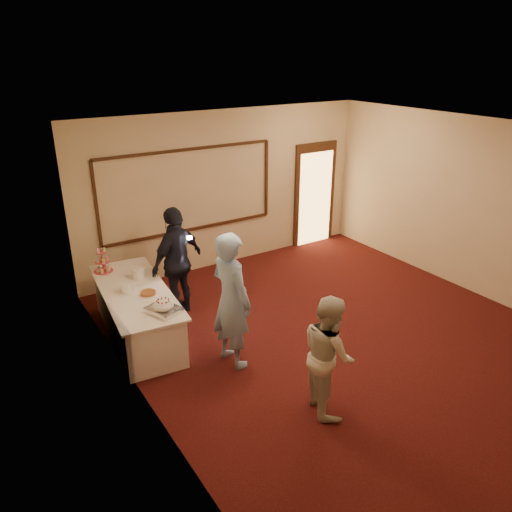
{
  "coord_description": "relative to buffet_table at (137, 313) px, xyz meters",
  "views": [
    {
      "loc": [
        -4.55,
        -4.67,
        4.03
      ],
      "look_at": [
        -0.86,
        1.11,
        1.15
      ],
      "focal_mm": 35.0,
      "sensor_mm": 36.0,
      "label": 1
    }
  ],
  "objects": [
    {
      "name": "tart",
      "position": [
        0.11,
        -0.25,
        0.41
      ],
      "size": [
        0.25,
        0.25,
        0.05
      ],
      "color": "white",
      "rests_on": "buffet_table"
    },
    {
      "name": "man",
      "position": [
        0.86,
        -1.32,
        0.56
      ],
      "size": [
        0.55,
        0.75,
        1.9
      ],
      "primitive_type": "imported",
      "rotation": [
        0.0,
        0.0,
        1.71
      ],
      "color": "#8DB5E6",
      "rests_on": "floor"
    },
    {
      "name": "camera_flash",
      "position": [
        1.01,
        0.21,
        0.92
      ],
      "size": [
        0.08,
        0.06,
        0.05
      ],
      "primitive_type": "cube",
      "rotation": [
        0.0,
        0.0,
        0.27
      ],
      "color": "white",
      "rests_on": "guest"
    },
    {
      "name": "room_walls",
      "position": [
        2.54,
        -1.74,
        1.64
      ],
      "size": [
        6.04,
        7.04,
        3.02
      ],
      "color": "beige",
      "rests_on": "floor"
    },
    {
      "name": "buffet_table",
      "position": [
        0.0,
        0.0,
        0.0
      ],
      "size": [
        1.15,
        2.43,
        0.77
      ],
      "color": "white",
      "rests_on": "floor"
    },
    {
      "name": "woman",
      "position": [
        1.34,
        -2.74,
        0.35
      ],
      "size": [
        0.77,
        0.87,
        1.48
      ],
      "primitive_type": "imported",
      "rotation": [
        0.0,
        0.0,
        1.23
      ],
      "color": "beige",
      "rests_on": "floor"
    },
    {
      "name": "cupcake_stand",
      "position": [
        -0.18,
        0.89,
        0.54
      ],
      "size": [
        0.29,
        0.29,
        0.43
      ],
      "color": "#C74756",
      "rests_on": "buffet_table"
    },
    {
      "name": "plate_stack_b",
      "position": [
        0.2,
        0.36,
        0.46
      ],
      "size": [
        0.2,
        0.2,
        0.16
      ],
      "color": "white",
      "rests_on": "buffet_table"
    },
    {
      "name": "doorway",
      "position": [
        4.69,
        1.71,
        0.69
      ],
      "size": [
        1.05,
        0.07,
        2.2
      ],
      "color": "#34190F",
      "rests_on": "floor"
    },
    {
      "name": "wall_molding",
      "position": [
        1.74,
        1.73,
        1.21
      ],
      "size": [
        3.45,
        0.04,
        1.55
      ],
      "color": "#34190F",
      "rests_on": "room_walls"
    },
    {
      "name": "plate_stack_a",
      "position": [
        -0.11,
        -0.01,
        0.45
      ],
      "size": [
        0.17,
        0.17,
        0.14
      ],
      "color": "white",
      "rests_on": "buffet_table"
    },
    {
      "name": "floor",
      "position": [
        2.54,
        -1.74,
        -0.39
      ],
      "size": [
        7.0,
        7.0,
        0.0
      ],
      "primitive_type": "plane",
      "color": "black",
      "rests_on": "ground"
    },
    {
      "name": "pavlova_tray",
      "position": [
        0.1,
        -0.84,
        0.46
      ],
      "size": [
        0.46,
        0.51,
        0.17
      ],
      "color": "silver",
      "rests_on": "buffet_table"
    },
    {
      "name": "guest",
      "position": [
        0.83,
        0.34,
        0.51
      ],
      "size": [
        1.14,
        0.82,
        1.8
      ],
      "primitive_type": "imported",
      "rotation": [
        0.0,
        0.0,
        3.55
      ],
      "color": "black",
      "rests_on": "floor"
    }
  ]
}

